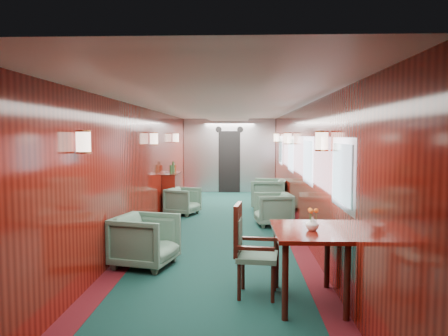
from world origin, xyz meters
name	(u,v)px	position (x,y,z in m)	size (l,w,h in m)	color
room	(222,148)	(0.00, 0.00, 1.63)	(12.00, 12.10, 2.40)	#0E332D
bulkhead	(229,156)	(0.00, 5.91, 1.18)	(2.98, 0.17, 2.39)	silver
windows_right	(298,157)	(1.49, 0.25, 1.45)	(0.02, 8.60, 0.80)	silver
wall_sconces	(223,139)	(0.00, 0.57, 1.79)	(2.97, 7.97, 0.25)	#FFE2C6
dining_table	(309,241)	(1.12, -3.53, 0.70)	(0.79, 1.12, 0.83)	#64150D
side_chair	(249,246)	(0.46, -3.32, 0.58)	(0.53, 0.56, 1.08)	#1E4639
credenza	(172,191)	(-1.34, 2.39, 0.48)	(0.33, 1.05, 1.22)	#64150D
flower_vase	(312,224)	(1.15, -3.58, 0.91)	(0.14, 0.14, 0.15)	white
armchair_left_near	(145,241)	(-0.99, -2.25, 0.37)	(0.79, 0.81, 0.74)	#1E4639
armchair_left_far	(183,201)	(-0.99, 1.82, 0.32)	(0.67, 0.69, 0.63)	#1E4639
armchair_right_near	(273,209)	(1.05, 0.67, 0.34)	(0.72, 0.74, 0.67)	#1E4639
armchair_right_far	(269,194)	(1.09, 2.66, 0.39)	(0.82, 0.85, 0.77)	#1E4639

